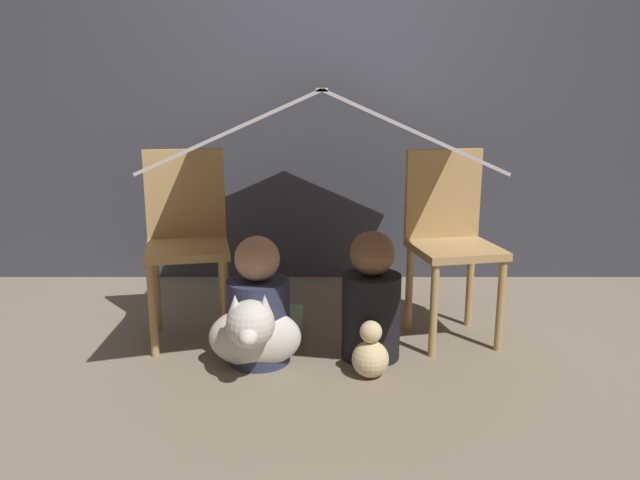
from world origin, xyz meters
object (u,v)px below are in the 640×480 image
at_px(person_second, 370,302).
at_px(dog, 252,333).
at_px(chair_right, 449,235).
at_px(chair_left, 185,236).
at_px(person_front, 257,308).

distance_m(person_second, dog, 0.54).
bearing_deg(chair_right, chair_left, 168.30).
relative_size(person_front, person_second, 0.98).
bearing_deg(person_second, person_front, -174.77).
bearing_deg(chair_left, person_second, -28.30).
xyz_separation_m(chair_left, person_second, (0.86, -0.26, -0.24)).
distance_m(chair_right, person_second, 0.53).
height_order(chair_right, person_second, chair_right).
height_order(person_second, dog, person_second).
bearing_deg(person_front, chair_left, 139.75).
bearing_deg(person_front, dog, -96.28).
bearing_deg(person_front, person_second, 5.23).
relative_size(chair_right, person_second, 1.55).
xyz_separation_m(chair_right, dog, (-0.90, -0.41, -0.33)).
height_order(chair_right, person_front, chair_right).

